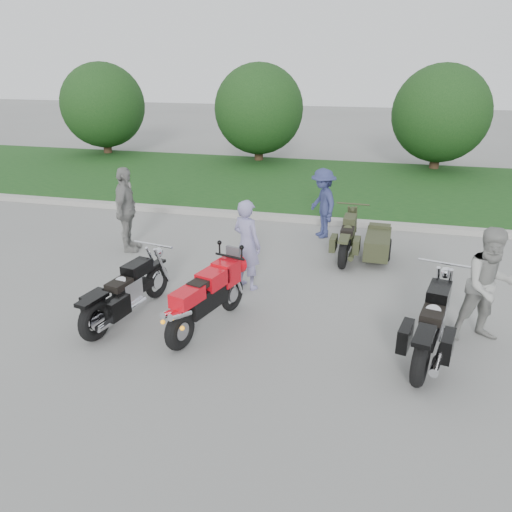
% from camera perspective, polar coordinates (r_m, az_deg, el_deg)
% --- Properties ---
extents(ground, '(80.00, 80.00, 0.00)m').
position_cam_1_polar(ground, '(8.25, -1.43, -8.62)').
color(ground, gray).
rests_on(ground, ground).
extents(curb, '(60.00, 0.30, 0.15)m').
position_cam_1_polar(curb, '(13.63, 5.21, 4.22)').
color(curb, '#A09F97').
rests_on(curb, ground).
extents(grass_strip, '(60.00, 8.00, 0.14)m').
position_cam_1_polar(grass_strip, '(17.60, 7.35, 8.16)').
color(grass_strip, '#27541C').
rests_on(grass_strip, ground).
extents(tree_far_left, '(3.60, 3.60, 4.00)m').
position_cam_1_polar(tree_far_left, '(23.66, -17.09, 16.13)').
color(tree_far_left, '#3F2B1C').
rests_on(tree_far_left, ground).
extents(tree_mid_left, '(3.60, 3.60, 4.00)m').
position_cam_1_polar(tree_mid_left, '(21.03, 0.33, 16.43)').
color(tree_mid_left, '#3F2B1C').
rests_on(tree_mid_left, ground).
extents(tree_mid_right, '(3.60, 3.60, 4.00)m').
position_cam_1_polar(tree_mid_right, '(20.56, 20.38, 15.01)').
color(tree_mid_right, '#3F2B1C').
rests_on(tree_mid_right, ground).
extents(sportbike_red, '(0.79, 2.05, 0.99)m').
position_cam_1_polar(sportbike_red, '(8.09, -5.77, -4.69)').
color(sportbike_red, black).
rests_on(sportbike_red, ground).
extents(cruiser_left, '(0.59, 2.31, 0.89)m').
position_cam_1_polar(cruiser_left, '(8.70, -14.81, -4.31)').
color(cruiser_left, black).
rests_on(cruiser_left, ground).
extents(cruiser_right, '(0.73, 2.47, 0.96)m').
position_cam_1_polar(cruiser_right, '(7.84, 19.45, -7.62)').
color(cruiser_right, black).
rests_on(cruiser_right, ground).
extents(cruiser_sidecar, '(1.11, 2.19, 0.84)m').
position_cam_1_polar(cruiser_sidecar, '(11.22, 12.33, 1.58)').
color(cruiser_sidecar, black).
rests_on(cruiser_sidecar, ground).
extents(person_stripe, '(0.76, 0.67, 1.75)m').
position_cam_1_polar(person_stripe, '(9.43, -1.04, 1.31)').
color(person_stripe, '#8A85B5').
rests_on(person_stripe, ground).
extents(person_grey, '(1.07, 0.94, 1.86)m').
position_cam_1_polar(person_grey, '(8.41, 25.10, -3.13)').
color(person_grey, '#979791').
rests_on(person_grey, ground).
extents(person_denim, '(1.09, 1.27, 1.70)m').
position_cam_1_polar(person_denim, '(12.33, 7.62, 5.99)').
color(person_denim, navy).
rests_on(person_denim, ground).
extents(person_back, '(0.68, 1.20, 1.94)m').
position_cam_1_polar(person_back, '(11.65, -14.61, 5.12)').
color(person_back, gray).
rests_on(person_back, ground).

